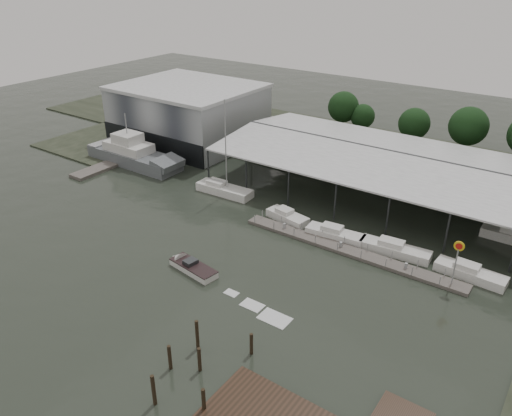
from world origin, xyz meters
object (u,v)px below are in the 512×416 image
Objects in this scene: white_sailboat at (224,189)px; speedboat_underway at (190,266)px; grey_trawler at (134,155)px; shell_fuel_sign at (457,255)px.

white_sailboat reaches higher than speedboat_underway.
speedboat_underway is (29.27, -18.66, -1.19)m from grey_trawler.
shell_fuel_sign reaches higher than speedboat_underway.
white_sailboat is 0.82× the size of speedboat_underway.
shell_fuel_sign is 54.46m from grey_trawler.
speedboat_underway is (-24.90, -13.54, -3.53)m from shell_fuel_sign.
grey_trawler is 1.05× the size of speedboat_underway.
white_sailboat reaches higher than grey_trawler.
speedboat_underway is at bearing -151.47° from shell_fuel_sign.
shell_fuel_sign is at bearing -5.34° from grey_trawler.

